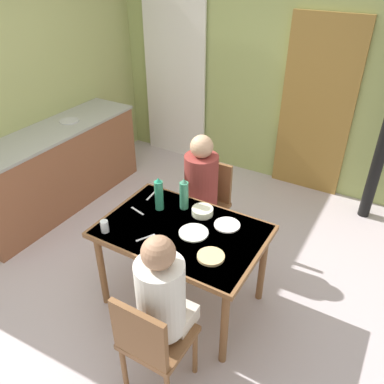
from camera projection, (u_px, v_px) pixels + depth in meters
name	position (u px, v px, depth m)	size (l,w,h in m)	color
ground_plane	(151.00, 274.00, 3.59)	(6.03, 6.03, 0.00)	#C1B3B7
wall_back	(260.00, 67.00, 4.56)	(4.02, 0.10, 2.69)	#A1AE63
wall_left	(27.00, 81.00, 4.11)	(0.10, 3.48, 2.69)	tan
door_wooden	(316.00, 109.00, 4.37)	(0.80, 0.05, 2.00)	olive
curtain_panel	(175.00, 74.00, 5.08)	(0.90, 0.03, 2.26)	white
kitchen_counter	(55.00, 168.00, 4.35)	(0.61, 2.11, 0.91)	brown
dining_table	(182.00, 238.00, 2.98)	(1.23, 0.83, 0.75)	brown
chair_near_diner	(152.00, 341.00, 2.40)	(0.40, 0.40, 0.87)	brown
chair_far_diner	(207.00, 201.00, 3.71)	(0.40, 0.40, 0.87)	brown
person_near_diner	(162.00, 294.00, 2.35)	(0.30, 0.37, 0.77)	white
person_far_diner	(200.00, 182.00, 3.46)	(0.30, 0.37, 0.77)	brown
water_bottle_green_near	(184.00, 194.00, 3.11)	(0.07, 0.07, 0.27)	#3D8C68
water_bottle_green_far	(159.00, 194.00, 3.09)	(0.07, 0.07, 0.29)	#308D67
serving_bowl_center	(202.00, 211.00, 3.08)	(0.17, 0.17, 0.06)	#E6EAC5
dinner_plate_near_left	(227.00, 225.00, 2.97)	(0.20, 0.20, 0.01)	white
dinner_plate_near_right	(194.00, 233.00, 2.89)	(0.22, 0.22, 0.01)	white
drinking_glass_by_near_diner	(157.00, 249.00, 2.68)	(0.06, 0.06, 0.09)	silver
drinking_glass_by_far_diner	(105.00, 226.00, 2.89)	(0.06, 0.06, 0.09)	silver
bread_plate_sliced	(211.00, 256.00, 2.67)	(0.19, 0.19, 0.02)	#DBB77A
cutlery_knife_near	(137.00, 211.00, 3.13)	(0.15, 0.02, 0.00)	silver
cutlery_fork_near	(151.00, 196.00, 3.32)	(0.15, 0.02, 0.00)	silver
cutlery_knife_far	(145.00, 238.00, 2.85)	(0.15, 0.02, 0.00)	silver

